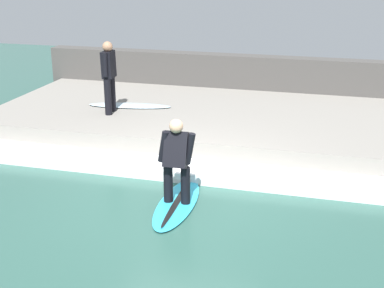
# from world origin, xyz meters

# --- Properties ---
(ground_plane) EXTENTS (28.00, 28.00, 0.00)m
(ground_plane) POSITION_xyz_m (0.00, 0.00, 0.00)
(ground_plane) COLOR #2D564C
(concrete_ledge) EXTENTS (4.40, 10.51, 0.52)m
(concrete_ledge) POSITION_xyz_m (3.64, 0.00, 0.26)
(concrete_ledge) COLOR gray
(concrete_ledge) RESTS_ON ground_plane
(back_wall) EXTENTS (0.50, 11.03, 1.39)m
(back_wall) POSITION_xyz_m (6.09, 0.00, 0.69)
(back_wall) COLOR #474442
(back_wall) RESTS_ON ground_plane
(wave_foam_crest) EXTENTS (0.80, 9.98, 0.19)m
(wave_foam_crest) POSITION_xyz_m (1.04, 0.00, 0.09)
(wave_foam_crest) COLOR white
(wave_foam_crest) RESTS_ON ground_plane
(surfboard_riding) EXTENTS (2.02, 0.65, 0.07)m
(surfboard_riding) POSITION_xyz_m (-0.22, -0.03, 0.03)
(surfboard_riding) COLOR #2DADD1
(surfboard_riding) RESTS_ON ground_plane
(surfer_riding) EXTENTS (0.43, 0.63, 1.41)m
(surfer_riding) POSITION_xyz_m (-0.22, -0.03, 0.84)
(surfer_riding) COLOR black
(surfer_riding) RESTS_ON surfboard_riding
(surfer_waiting_near) EXTENTS (0.54, 0.26, 1.60)m
(surfer_waiting_near) POSITION_xyz_m (2.91, 2.45, 1.42)
(surfer_waiting_near) COLOR black
(surfer_waiting_near) RESTS_ON concrete_ledge
(surfboard_waiting_near) EXTENTS (0.73, 2.00, 0.06)m
(surfboard_waiting_near) POSITION_xyz_m (3.49, 2.23, 0.55)
(surfboard_waiting_near) COLOR silver
(surfboard_waiting_near) RESTS_ON concrete_ledge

